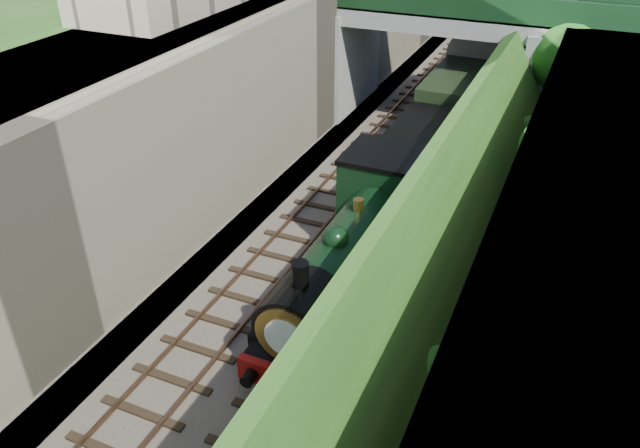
{
  "coord_description": "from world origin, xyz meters",
  "views": [
    {
      "loc": [
        6.7,
        -7.7,
        12.73
      ],
      "look_at": [
        0.0,
        7.56,
        2.62
      ],
      "focal_mm": 35.0,
      "sensor_mm": 36.0,
      "label": 1
    }
  ],
  "objects_px": {
    "tree": "(572,59)",
    "road_bridge": "(468,48)",
    "tender": "(419,166)",
    "locomotive": "(355,252)"
  },
  "relations": [
    {
      "from": "road_bridge",
      "to": "locomotive",
      "type": "relative_size",
      "value": 1.56
    },
    {
      "from": "tree",
      "to": "tender",
      "type": "distance_m",
      "value": 9.03
    },
    {
      "from": "road_bridge",
      "to": "tree",
      "type": "xyz_separation_m",
      "value": [
        4.97,
        -2.02,
        0.57
      ]
    },
    {
      "from": "road_bridge",
      "to": "tree",
      "type": "relative_size",
      "value": 2.42
    },
    {
      "from": "road_bridge",
      "to": "locomotive",
      "type": "xyz_separation_m",
      "value": [
        0.26,
        -16.46,
        -2.18
      ]
    },
    {
      "from": "locomotive",
      "to": "tender",
      "type": "distance_m",
      "value": 7.37
    },
    {
      "from": "tender",
      "to": "locomotive",
      "type": "bearing_deg",
      "value": -90.0
    },
    {
      "from": "tree",
      "to": "locomotive",
      "type": "distance_m",
      "value": 15.44
    },
    {
      "from": "tender",
      "to": "road_bridge",
      "type": "bearing_deg",
      "value": 91.61
    },
    {
      "from": "tree",
      "to": "road_bridge",
      "type": "bearing_deg",
      "value": 157.92
    }
  ]
}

